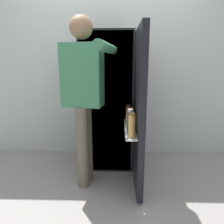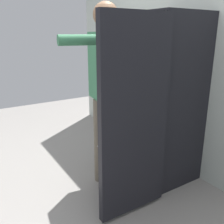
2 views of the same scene
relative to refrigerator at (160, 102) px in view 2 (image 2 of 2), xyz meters
name	(u,v)px [view 2 (image 2 of 2)]	position (x,y,z in m)	size (l,w,h in m)	color
ground_plane	(116,188)	(-0.03, -0.49, -0.82)	(6.98, 6.98, 0.00)	gray
kitchen_wall	(192,46)	(-0.03, 0.40, 0.51)	(4.40, 0.10, 2.65)	beige
refrigerator	(160,102)	(0.00, 0.00, 0.00)	(0.68, 1.21, 1.63)	black
person	(107,81)	(-0.23, -0.47, 0.21)	(0.55, 0.76, 1.71)	#665B4C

